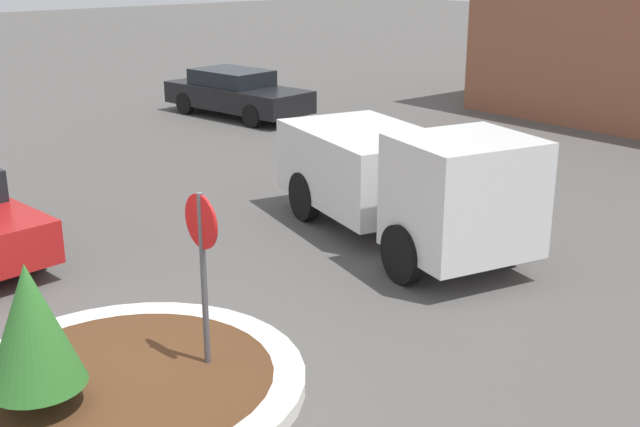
{
  "coord_description": "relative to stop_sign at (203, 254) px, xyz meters",
  "views": [
    {
      "loc": [
        7.36,
        -3.41,
        4.62
      ],
      "look_at": [
        -0.65,
        3.3,
        1.2
      ],
      "focal_mm": 45.0,
      "sensor_mm": 36.0,
      "label": 1
    }
  ],
  "objects": [
    {
      "name": "ground_plane",
      "position": [
        -0.29,
        -0.84,
        -1.49
      ],
      "size": [
        120.0,
        120.0,
        0.0
      ],
      "primitive_type": "plane",
      "color": "#514F4C"
    },
    {
      "name": "traffic_island",
      "position": [
        -0.29,
        -0.84,
        -1.4
      ],
      "size": [
        3.91,
        3.91,
        0.18
      ],
      "color": "silver",
      "rests_on": "ground_plane"
    },
    {
      "name": "parked_sedan_black",
      "position": [
        -12.44,
        8.89,
        -0.79
      ],
      "size": [
        4.88,
        2.38,
        1.36
      ],
      "rotation": [
        0.0,
        0.0,
        0.14
      ],
      "color": "black",
      "rests_on": "ground_plane"
    },
    {
      "name": "stop_sign",
      "position": [
        0.0,
        0.0,
        0.0
      ],
      "size": [
        0.61,
        0.07,
        2.19
      ],
      "color": "#4C4C51",
      "rests_on": "ground_plane"
    },
    {
      "name": "utility_truck",
      "position": [
        -1.8,
        4.89,
        -0.4
      ],
      "size": [
        5.54,
        3.07,
        2.1
      ],
      "rotation": [
        0.0,
        0.0,
        -0.22
      ],
      "color": "silver",
      "rests_on": "ground_plane"
    },
    {
      "name": "island_shrub",
      "position": [
        -0.29,
        -1.82,
        -0.39
      ],
      "size": [
        0.99,
        0.99,
        1.58
      ],
      "color": "brown",
      "rests_on": "traffic_island"
    }
  ]
}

